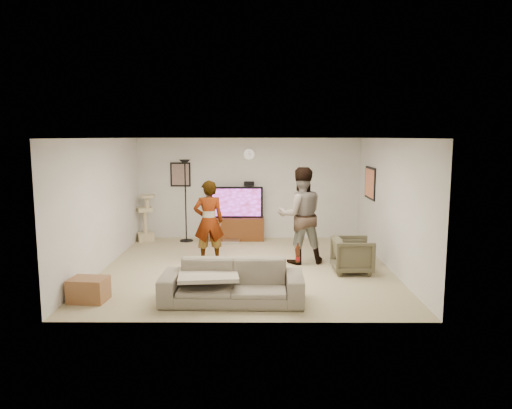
{
  "coord_description": "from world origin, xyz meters",
  "views": [
    {
      "loc": [
        0.22,
        -8.93,
        2.52
      ],
      "look_at": [
        0.18,
        0.2,
        1.21
      ],
      "focal_mm": 33.14,
      "sensor_mm": 36.0,
      "label": 1
    }
  ],
  "objects_px": {
    "cat_tree": "(145,218)",
    "beer_bottle": "(298,254)",
    "side_table": "(89,290)",
    "person_right": "(301,215)",
    "sofa": "(232,282)",
    "person_left": "(209,221)",
    "floor_lamp": "(186,201)",
    "tv": "(237,202)",
    "tv_stand": "(237,229)",
    "armchair": "(352,255)"
  },
  "relations": [
    {
      "from": "tv",
      "to": "cat_tree",
      "type": "height_order",
      "value": "tv"
    },
    {
      "from": "tv_stand",
      "to": "cat_tree",
      "type": "height_order",
      "value": "cat_tree"
    },
    {
      "from": "floor_lamp",
      "to": "person_left",
      "type": "bearing_deg",
      "value": -68.42
    },
    {
      "from": "tv",
      "to": "person_left",
      "type": "xyz_separation_m",
      "value": [
        -0.47,
        -2.06,
        -0.11
      ]
    },
    {
      "from": "tv_stand",
      "to": "armchair",
      "type": "height_order",
      "value": "armchair"
    },
    {
      "from": "tv_stand",
      "to": "person_left",
      "type": "relative_size",
      "value": 0.8
    },
    {
      "from": "tv_stand",
      "to": "tv",
      "type": "relative_size",
      "value": 1.04
    },
    {
      "from": "floor_lamp",
      "to": "armchair",
      "type": "bearing_deg",
      "value": -37.15
    },
    {
      "from": "sofa",
      "to": "beer_bottle",
      "type": "relative_size",
      "value": 8.69
    },
    {
      "from": "sofa",
      "to": "cat_tree",
      "type": "bearing_deg",
      "value": 119.81
    },
    {
      "from": "side_table",
      "to": "person_left",
      "type": "bearing_deg",
      "value": 55.41
    },
    {
      "from": "cat_tree",
      "to": "armchair",
      "type": "relative_size",
      "value": 1.57
    },
    {
      "from": "person_right",
      "to": "beer_bottle",
      "type": "relative_size",
      "value": 7.74
    },
    {
      "from": "beer_bottle",
      "to": "tv_stand",
      "type": "bearing_deg",
      "value": 104.18
    },
    {
      "from": "tv",
      "to": "floor_lamp",
      "type": "xyz_separation_m",
      "value": [
        -1.23,
        -0.15,
        0.05
      ]
    },
    {
      "from": "cat_tree",
      "to": "person_right",
      "type": "xyz_separation_m",
      "value": [
        3.6,
        -2.0,
        0.4
      ]
    },
    {
      "from": "tv",
      "to": "side_table",
      "type": "xyz_separation_m",
      "value": [
        -2.1,
        -4.41,
        -0.75
      ]
    },
    {
      "from": "person_left",
      "to": "armchair",
      "type": "bearing_deg",
      "value": 152.15
    },
    {
      "from": "person_right",
      "to": "sofa",
      "type": "height_order",
      "value": "person_right"
    },
    {
      "from": "person_left",
      "to": "beer_bottle",
      "type": "height_order",
      "value": "person_left"
    },
    {
      "from": "sofa",
      "to": "side_table",
      "type": "xyz_separation_m",
      "value": [
        -2.22,
        0.04,
        -0.13
      ]
    },
    {
      "from": "tv_stand",
      "to": "person_right",
      "type": "height_order",
      "value": "person_right"
    },
    {
      "from": "cat_tree",
      "to": "side_table",
      "type": "distance_m",
      "value": 4.31
    },
    {
      "from": "side_table",
      "to": "tv",
      "type": "bearing_deg",
      "value": 64.55
    },
    {
      "from": "beer_bottle",
      "to": "armchair",
      "type": "height_order",
      "value": "beer_bottle"
    },
    {
      "from": "armchair",
      "to": "tv",
      "type": "bearing_deg",
      "value": 38.72
    },
    {
      "from": "person_left",
      "to": "side_table",
      "type": "bearing_deg",
      "value": 43.0
    },
    {
      "from": "cat_tree",
      "to": "person_left",
      "type": "xyz_separation_m",
      "value": [
        1.76,
        -1.93,
        0.26
      ]
    },
    {
      "from": "cat_tree",
      "to": "person_right",
      "type": "height_order",
      "value": "person_right"
    },
    {
      "from": "tv",
      "to": "cat_tree",
      "type": "xyz_separation_m",
      "value": [
        -2.23,
        -0.12,
        -0.37
      ]
    },
    {
      "from": "tv_stand",
      "to": "sofa",
      "type": "distance_m",
      "value": 4.45
    },
    {
      "from": "tv_stand",
      "to": "side_table",
      "type": "height_order",
      "value": "tv_stand"
    },
    {
      "from": "beer_bottle",
      "to": "side_table",
      "type": "relative_size",
      "value": 0.45
    },
    {
      "from": "cat_tree",
      "to": "side_table",
      "type": "xyz_separation_m",
      "value": [
        0.13,
        -4.29,
        -0.39
      ]
    },
    {
      "from": "beer_bottle",
      "to": "cat_tree",
      "type": "bearing_deg",
      "value": 127.8
    },
    {
      "from": "beer_bottle",
      "to": "armchair",
      "type": "xyz_separation_m",
      "value": [
        1.17,
        1.63,
        -0.43
      ]
    },
    {
      "from": "beer_bottle",
      "to": "armchair",
      "type": "relative_size",
      "value": 0.34
    },
    {
      "from": "cat_tree",
      "to": "beer_bottle",
      "type": "height_order",
      "value": "cat_tree"
    },
    {
      "from": "floor_lamp",
      "to": "side_table",
      "type": "distance_m",
      "value": 4.42
    },
    {
      "from": "tv_stand",
      "to": "beer_bottle",
      "type": "bearing_deg",
      "value": -75.82
    },
    {
      "from": "person_left",
      "to": "beer_bottle",
      "type": "distance_m",
      "value": 2.88
    },
    {
      "from": "person_right",
      "to": "side_table",
      "type": "relative_size",
      "value": 3.49
    },
    {
      "from": "beer_bottle",
      "to": "sofa",
      "type": "bearing_deg",
      "value": 180.0
    },
    {
      "from": "person_right",
      "to": "side_table",
      "type": "height_order",
      "value": "person_right"
    },
    {
      "from": "tv_stand",
      "to": "beer_bottle",
      "type": "relative_size",
      "value": 5.35
    },
    {
      "from": "tv_stand",
      "to": "beer_bottle",
      "type": "xyz_separation_m",
      "value": [
        1.12,
        -4.45,
        0.48
      ]
    },
    {
      "from": "tv_stand",
      "to": "cat_tree",
      "type": "distance_m",
      "value": 2.25
    },
    {
      "from": "person_left",
      "to": "armchair",
      "type": "xyz_separation_m",
      "value": [
        2.77,
        -0.76,
        -0.5
      ]
    },
    {
      "from": "tv",
      "to": "armchair",
      "type": "xyz_separation_m",
      "value": [
        2.29,
        -2.82,
        -0.61
      ]
    },
    {
      "from": "floor_lamp",
      "to": "cat_tree",
      "type": "relative_size",
      "value": 1.74
    }
  ]
}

